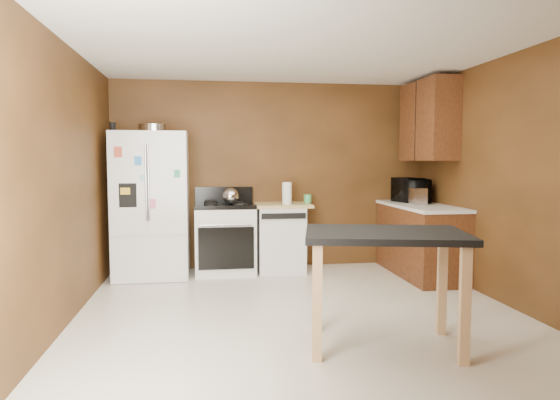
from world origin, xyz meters
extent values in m
plane|color=beige|center=(0.00, 0.00, 0.00)|extent=(4.50, 4.50, 0.00)
plane|color=white|center=(0.00, 0.00, 2.50)|extent=(4.50, 4.50, 0.00)
plane|color=brown|center=(0.00, 2.25, 1.25)|extent=(4.20, 0.00, 4.20)
plane|color=brown|center=(0.00, -2.25, 1.25)|extent=(4.20, 0.00, 4.20)
plane|color=brown|center=(-2.10, 0.00, 1.25)|extent=(0.00, 4.50, 4.50)
plane|color=brown|center=(2.10, 0.00, 1.25)|extent=(0.00, 4.50, 4.50)
cylinder|color=silver|center=(-1.51, 1.86, 1.85)|extent=(0.37, 0.37, 0.09)
cylinder|color=black|center=(-1.97, 1.75, 1.85)|extent=(0.07, 0.07, 0.11)
sphere|color=silver|center=(-0.57, 1.79, 1.00)|extent=(0.21, 0.21, 0.21)
cylinder|color=white|center=(0.15, 1.83, 1.03)|extent=(0.14, 0.14, 0.28)
cylinder|color=#46B765|center=(0.46, 2.03, 0.94)|extent=(0.11, 0.11, 0.11)
cube|color=silver|center=(1.77, 1.49, 1.00)|extent=(0.21, 0.31, 0.21)
imported|color=black|center=(1.80, 1.78, 1.05)|extent=(0.45, 0.58, 0.29)
cube|color=white|center=(-1.55, 1.88, 0.90)|extent=(0.90, 0.75, 1.80)
cube|color=white|center=(-1.78, 1.49, 1.18)|extent=(0.43, 0.02, 1.20)
cube|color=white|center=(-1.32, 1.49, 1.18)|extent=(0.43, 0.02, 1.20)
cube|color=white|center=(-1.55, 1.49, 0.28)|extent=(0.88, 0.02, 0.54)
cube|color=black|center=(-1.78, 1.48, 1.05)|extent=(0.20, 0.01, 0.28)
cylinder|color=silver|center=(-1.56, 1.46, 1.20)|extent=(0.02, 0.02, 0.90)
cylinder|color=silver|center=(-1.54, 1.46, 1.20)|extent=(0.02, 0.02, 0.90)
cube|color=#C94C2F|center=(-1.87, 1.46, 1.55)|extent=(0.09, 0.00, 0.12)
cube|color=#358FE5|center=(-1.65, 1.46, 1.45)|extent=(0.08, 0.00, 0.10)
cube|color=#3CA97E|center=(-1.21, 1.46, 1.30)|extent=(0.07, 0.00, 0.09)
cube|color=gold|center=(-1.80, 1.46, 1.10)|extent=(0.11, 0.00, 0.08)
cube|color=pink|center=(-1.50, 1.46, 0.95)|extent=(0.08, 0.00, 0.11)
cube|color=white|center=(-1.25, 1.46, 0.80)|extent=(0.09, 0.00, 0.10)
cube|color=#9BE0E9|center=(-1.60, 1.46, 1.25)|extent=(0.07, 0.00, 0.07)
cube|color=white|center=(-0.64, 1.93, 0.42)|extent=(0.76, 0.65, 0.85)
cube|color=black|center=(-0.64, 1.93, 0.88)|extent=(0.76, 0.65, 0.05)
cube|color=black|center=(-0.64, 2.21, 1.00)|extent=(0.76, 0.06, 0.20)
cube|color=black|center=(-0.64, 1.59, 0.38)|extent=(0.68, 0.02, 0.52)
cylinder|color=silver|center=(-0.64, 1.58, 0.67)|extent=(0.62, 0.02, 0.02)
cylinder|color=black|center=(-0.82, 2.08, 0.91)|extent=(0.17, 0.17, 0.02)
cylinder|color=black|center=(-0.46, 2.08, 0.91)|extent=(0.17, 0.17, 0.02)
cylinder|color=black|center=(-0.82, 1.77, 0.91)|extent=(0.17, 0.17, 0.02)
cylinder|color=black|center=(-0.46, 1.77, 0.91)|extent=(0.17, 0.17, 0.02)
cube|color=white|center=(0.08, 1.95, 0.42)|extent=(0.60, 0.60, 0.85)
cube|color=black|center=(0.08, 1.64, 0.76)|extent=(0.56, 0.02, 0.07)
cube|color=tan|center=(0.08, 1.95, 0.87)|extent=(0.78, 0.62, 0.04)
cube|color=brown|center=(1.80, 1.45, 0.43)|extent=(0.60, 1.55, 0.86)
cube|color=white|center=(1.80, 1.45, 0.88)|extent=(0.63, 1.58, 0.04)
cube|color=brown|center=(1.93, 1.55, 1.95)|extent=(0.35, 1.05, 1.00)
cube|color=black|center=(1.75, 1.55, 1.95)|extent=(0.01, 0.01, 1.00)
cube|color=black|center=(0.49, -0.83, 0.89)|extent=(1.36, 1.05, 0.05)
cube|color=tan|center=(0.05, -0.40, 0.44)|extent=(0.08, 0.08, 0.87)
cube|color=tan|center=(1.06, -0.63, 0.44)|extent=(0.08, 0.08, 0.87)
cube|color=tan|center=(-0.09, -1.03, 0.44)|extent=(0.08, 0.08, 0.87)
cube|color=tan|center=(0.93, -1.25, 0.44)|extent=(0.08, 0.08, 0.87)
camera|label=1|loc=(-0.87, -4.47, 1.46)|focal=32.00mm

